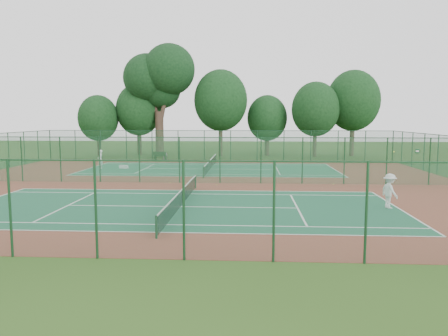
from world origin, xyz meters
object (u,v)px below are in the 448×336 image
Objects in this scene: player_far at (100,159)px; bench at (160,156)px; trash_bin at (165,157)px; kit_bag at (124,167)px; big_tree at (160,77)px; player_near at (390,191)px.

player_far is 9.69m from bench.
kit_bag is (-2.39, -8.64, -0.26)m from trash_bin.
bench is 8.56m from kit_bag.
bench reaches higher than kit_bag.
player_near is at bearing -59.24° from big_tree.
bench is 2.00× the size of kit_bag.
player_far is 17.87m from big_tree.
player_near is at bearing -26.88° from kit_bag.
player_far is at bearing -100.52° from big_tree.
big_tree is (-1.72, 5.98, 9.68)m from trash_bin.
big_tree reaches higher than kit_bag.
player_far reaches higher than trash_bin.
kit_bag is at bearing -105.44° from trash_bin.
bench is (-18.02, 26.01, -0.43)m from player_near.
player_near is 2.20× the size of kit_bag.
player_far is at bearing -99.22° from bench.
player_near reaches higher than player_far.
trash_bin is at bearing 43.76° from bench.
player_far is (-22.01, 17.19, -0.02)m from player_near.
trash_bin is 0.61m from bench.
player_far is at bearing -116.40° from trash_bin.
player_near is 1.03× the size of player_far.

